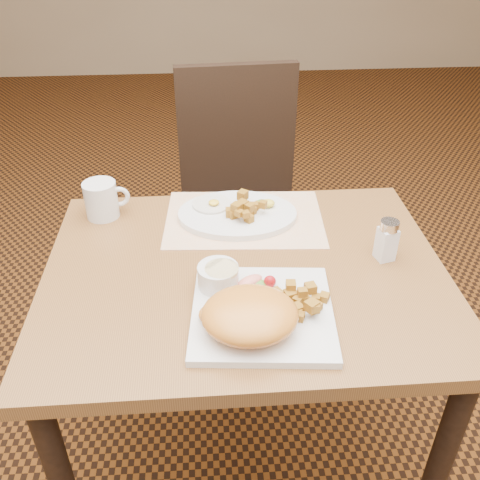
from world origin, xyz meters
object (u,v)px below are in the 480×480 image
object	(u,v)px
table	(245,306)
coffee_mug	(102,200)
chair_far	(241,194)
plate_oval	(237,214)
plate_square	(262,313)
salt_shaker	(387,240)

from	to	relation	value
table	coffee_mug	size ratio (longest dim) A/B	7.82
chair_far	plate_oval	size ratio (longest dim) A/B	3.19
plate_square	table	bearing A→B (deg)	97.71
chair_far	table	bearing A→B (deg)	82.24
salt_shaker	plate_oval	bearing A→B (deg)	148.36
table	plate_square	xyz separation A→B (m)	(0.02, -0.16, 0.12)
plate_square	coffee_mug	size ratio (longest dim) A/B	2.43
table	coffee_mug	distance (m)	0.46
table	salt_shaker	world-z (taller)	salt_shaker
chair_far	coffee_mug	world-z (taller)	chair_far
salt_shaker	coffee_mug	world-z (taller)	salt_shaker
plate_oval	coffee_mug	size ratio (longest dim) A/B	2.65
table	plate_square	bearing A→B (deg)	-82.29
plate_square	salt_shaker	world-z (taller)	salt_shaker
coffee_mug	salt_shaker	bearing A→B (deg)	-19.63
chair_far	plate_oval	world-z (taller)	chair_far
plate_oval	coffee_mug	bearing A→B (deg)	173.64
plate_square	plate_oval	xyz separation A→B (m)	(-0.02, 0.38, 0.00)
coffee_mug	plate_oval	bearing A→B (deg)	-6.36
plate_square	plate_oval	world-z (taller)	plate_oval
chair_far	salt_shaker	size ratio (longest dim) A/B	9.70
salt_shaker	coffee_mug	distance (m)	0.71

